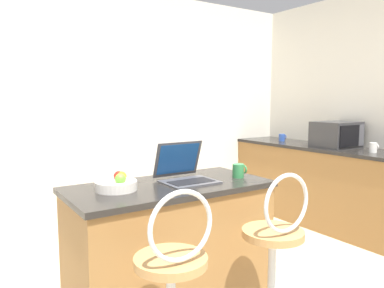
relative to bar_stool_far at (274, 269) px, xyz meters
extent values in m
cube|color=silver|center=(-0.10, 2.48, 0.80)|extent=(12.00, 0.06, 2.60)
cube|color=olive|center=(-0.32, 0.59, -0.06)|extent=(1.23, 0.58, 0.87)
cube|color=black|center=(-0.32, 0.59, 0.39)|extent=(1.26, 0.61, 0.03)
cube|color=olive|center=(2.10, 0.96, -0.06)|extent=(0.58, 2.98, 0.87)
cube|color=black|center=(2.10, 0.96, 0.39)|extent=(0.61, 3.01, 0.03)
cylinder|color=#B7844C|center=(-0.65, 0.02, 0.20)|extent=(0.34, 0.34, 0.04)
torus|color=silver|center=(-0.65, -0.08, 0.39)|extent=(0.32, 0.02, 0.32)
cylinder|color=#B7844C|center=(0.00, 0.02, 0.20)|extent=(0.34, 0.34, 0.04)
torus|color=silver|center=(0.00, -0.08, 0.39)|extent=(0.32, 0.02, 0.32)
cube|color=#47474C|center=(-0.20, 0.56, 0.41)|extent=(0.33, 0.26, 0.01)
cube|color=black|center=(-0.20, 0.54, 0.42)|extent=(0.28, 0.14, 0.00)
cube|color=#47474C|center=(-0.20, 0.70, 0.54)|extent=(0.33, 0.09, 0.23)
cube|color=#19478C|center=(-0.20, 0.69, 0.54)|extent=(0.29, 0.07, 0.20)
cube|color=#2D2D30|center=(2.11, 1.15, 0.55)|extent=(0.46, 0.37, 0.28)
cube|color=black|center=(2.06, 0.96, 0.55)|extent=(0.32, 0.01, 0.23)
cube|color=#4C4C51|center=(2.27, 0.96, 0.55)|extent=(0.09, 0.01, 0.23)
cylinder|color=#338447|center=(0.17, 0.51, 0.45)|extent=(0.08, 0.08, 0.09)
torus|color=#338447|center=(0.22, 0.51, 0.46)|extent=(0.01, 0.06, 0.06)
cylinder|color=#2D51AD|center=(2.08, 1.92, 0.45)|extent=(0.08, 0.08, 0.09)
torus|color=#2D51AD|center=(2.13, 1.92, 0.46)|extent=(0.01, 0.06, 0.06)
cylinder|color=silver|center=(-0.66, 0.62, 0.43)|extent=(0.24, 0.24, 0.05)
sphere|color=red|center=(-0.63, 0.66, 0.48)|extent=(0.06, 0.06, 0.06)
sphere|color=orange|center=(-0.62, 0.64, 0.48)|extent=(0.06, 0.06, 0.06)
sphere|color=#66B233|center=(-0.65, 0.58, 0.48)|extent=(0.06, 0.06, 0.06)
cylinder|color=white|center=(2.07, 0.70, 0.45)|extent=(0.07, 0.07, 0.10)
torus|color=white|center=(2.11, 0.70, 0.46)|extent=(0.01, 0.06, 0.06)
camera|label=1|loc=(-1.46, -1.39, 0.93)|focal=35.00mm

